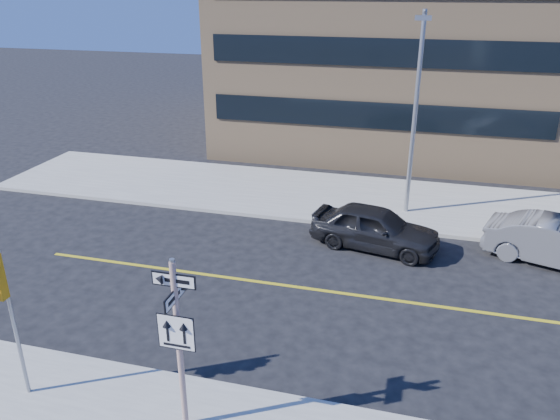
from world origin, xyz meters
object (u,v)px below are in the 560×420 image
(parked_car_b, at_px, (559,243))
(streetlight_a, at_px, (416,103))
(traffic_signal, at_px, (0,289))
(parked_car_a, at_px, (375,228))
(sign_pole, at_px, (178,337))

(parked_car_b, height_order, streetlight_a, streetlight_a)
(traffic_signal, relative_size, streetlight_a, 0.50)
(streetlight_a, bearing_deg, parked_car_a, -106.72)
(sign_pole, relative_size, parked_car_b, 0.85)
(traffic_signal, distance_m, parked_car_a, 12.58)
(traffic_signal, height_order, parked_car_a, traffic_signal)
(parked_car_a, xyz_separation_m, streetlight_a, (0.97, 3.23, 3.96))
(parked_car_b, xyz_separation_m, streetlight_a, (-5.24, 2.90, 3.96))
(parked_car_a, distance_m, parked_car_b, 6.22)
(sign_pole, distance_m, traffic_signal, 4.05)
(sign_pole, relative_size, traffic_signal, 1.02)
(traffic_signal, distance_m, streetlight_a, 15.72)
(streetlight_a, bearing_deg, parked_car_b, -29.01)
(traffic_signal, height_order, parked_car_b, traffic_signal)
(sign_pole, distance_m, parked_car_a, 10.61)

